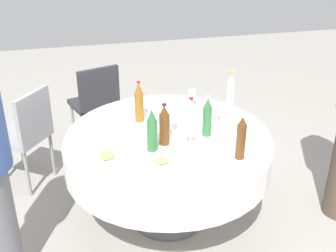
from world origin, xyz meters
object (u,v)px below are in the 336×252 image
(bottle_green_inner, at_px, (207,117))
(chair_west, at_px, (96,100))
(bottle_brown_mid, at_px, (164,126))
(wine_glass_far, at_px, (217,110))
(wine_glass_north, at_px, (192,95))
(plate_near, at_px, (162,162))
(bottle_clear_west, at_px, (231,93))
(plate_right, at_px, (107,157))
(bottle_amber_south, at_px, (139,103))
(wine_glass_south, at_px, (171,118))
(plate_front, at_px, (108,130))
(dining_table, at_px, (168,152))
(bottle_brown_far, at_px, (241,138))
(wine_glass_west, at_px, (191,130))
(bottle_clear_north, at_px, (191,116))
(chair_far, at_px, (27,130))
(bottle_green_left, at_px, (152,131))

(bottle_green_inner, distance_m, chair_west, 1.54)
(bottle_brown_mid, relative_size, wine_glass_far, 2.12)
(wine_glass_north, height_order, chair_west, wine_glass_north)
(bottle_green_inner, xyz_separation_m, chair_west, (-1.33, -0.67, -0.36))
(wine_glass_north, xyz_separation_m, plate_near, (0.79, -0.43, -0.09))
(bottle_clear_west, height_order, plate_right, bottle_clear_west)
(bottle_amber_south, relative_size, wine_glass_south, 2.13)
(plate_front, bearing_deg, plate_near, 27.44)
(bottle_clear_west, xyz_separation_m, wine_glass_north, (-0.14, -0.27, -0.05))
(wine_glass_far, distance_m, plate_front, 0.81)
(dining_table, relative_size, wine_glass_far, 10.62)
(bottle_brown_mid, height_order, wine_glass_south, bottle_brown_mid)
(bottle_brown_mid, xyz_separation_m, wine_glass_north, (-0.54, 0.36, -0.03))
(wine_glass_north, xyz_separation_m, plate_front, (0.26, -0.71, -0.10))
(bottle_brown_mid, xyz_separation_m, bottle_brown_far, (0.29, 0.43, 0.01))
(bottle_brown_mid, bearing_deg, chair_west, -165.65)
(wine_glass_west, height_order, plate_near, wine_glass_west)
(plate_near, bearing_deg, bottle_amber_south, -177.97)
(bottle_clear_north, distance_m, plate_near, 0.51)
(wine_glass_west, xyz_separation_m, plate_front, (-0.31, -0.53, -0.09))
(wine_glass_west, bearing_deg, chair_far, -128.43)
(bottle_brown_far, relative_size, plate_right, 1.23)
(bottle_green_inner, bearing_deg, wine_glass_north, 175.61)
(dining_table, height_order, bottle_brown_far, bottle_brown_far)
(wine_glass_south, bearing_deg, plate_right, -60.84)
(wine_glass_north, height_order, wine_glass_south, same)
(wine_glass_south, distance_m, chair_west, 1.34)
(bottle_green_inner, xyz_separation_m, plate_near, (0.30, -0.40, -0.13))
(chair_west, bearing_deg, plate_right, -109.98)
(chair_far, bearing_deg, wine_glass_west, -92.39)
(bottle_amber_south, distance_m, plate_near, 0.66)
(wine_glass_far, bearing_deg, plate_right, -68.96)
(chair_west, bearing_deg, wine_glass_south, -88.05)
(dining_table, relative_size, bottle_green_left, 4.83)
(bottle_green_left, bearing_deg, dining_table, 141.20)
(chair_far, bearing_deg, bottle_amber_south, -83.01)
(plate_near, bearing_deg, plate_front, -152.56)
(bottle_clear_north, height_order, bottle_clear_west, bottle_clear_west)
(bottle_green_inner, xyz_separation_m, wine_glass_west, (0.09, -0.14, -0.04))
(dining_table, xyz_separation_m, wine_glass_far, (-0.09, 0.39, 0.25))
(dining_table, relative_size, plate_right, 5.96)
(wine_glass_west, relative_size, wine_glass_far, 1.00)
(bottle_clear_west, relative_size, plate_right, 1.33)
(bottle_amber_south, height_order, chair_west, bottle_amber_south)
(wine_glass_south, height_order, wine_glass_far, wine_glass_south)
(plate_near, bearing_deg, bottle_clear_north, 142.70)
(dining_table, distance_m, bottle_clear_west, 0.70)
(bottle_green_left, relative_size, bottle_clear_north, 1.20)
(chair_far, bearing_deg, wine_glass_south, -87.71)
(wine_glass_west, bearing_deg, bottle_brown_mid, -100.21)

